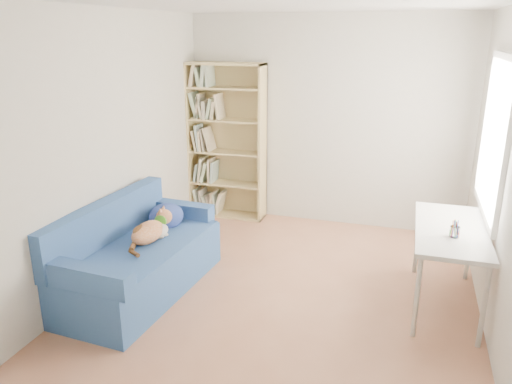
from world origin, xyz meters
TOP-DOWN VIEW (x-y plane):
  - ground at (0.00, 0.00)m, footprint 4.00×4.00m
  - room_shell at (0.10, 0.03)m, footprint 3.54×4.04m
  - sofa at (-1.35, -0.36)m, footprint 0.96×1.82m
  - bookshelf at (-1.25, 1.83)m, footprint 1.01×0.31m
  - desk at (1.43, 0.21)m, footprint 0.59×1.30m
  - pen_cup at (1.44, 0.01)m, footprint 0.08×0.08m

SIDE VIEW (x-z plane):
  - ground at x=0.00m, z-range 0.00..0.00m
  - sofa at x=-1.35m, z-range -0.10..0.77m
  - desk at x=1.43m, z-range 0.31..1.06m
  - pen_cup at x=1.44m, z-range 0.73..0.88m
  - bookshelf at x=-1.25m, z-range -0.08..1.93m
  - room_shell at x=0.10m, z-range 0.33..2.95m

